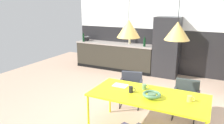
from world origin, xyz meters
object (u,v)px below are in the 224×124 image
armchair_corner_seat (186,94)px  armchair_head_of_table (131,84)px  mug_white_ceramic (144,87)px  fruit_bowl (152,95)px  mug_tall_blue (131,90)px  mug_glass_clear (190,99)px  cooking_pot (86,39)px  pendant_lamp_over_table_near (129,28)px  open_book (120,85)px  bottle_wine_green (130,39)px  refrigerator_column (167,47)px  dining_table (148,97)px  bottle_spice_small (145,42)px  bottle_vinegar_dark (83,38)px  pendant_lamp_over_table_far (177,31)px

armchair_corner_seat → armchair_head_of_table: 1.18m
mug_white_ceramic → fruit_bowl: bearing=-53.4°
mug_tall_blue → mug_glass_clear: size_ratio=1.00×
cooking_pot → pendant_lamp_over_table_near: 4.56m
cooking_pot → open_book: bearing=-48.5°
bottle_wine_green → cooking_pot: bearing=-175.6°
refrigerator_column → armchair_head_of_table: size_ratio=2.48×
dining_table → mug_glass_clear: size_ratio=15.81×
mug_white_ceramic → pendant_lamp_over_table_near: (-0.25, -0.17, 1.04)m
refrigerator_column → armchair_corner_seat: size_ratio=2.43×
bottle_wine_green → open_book: bearing=-70.8°
armchair_corner_seat → bottle_spice_small: 2.87m
armchair_corner_seat → mug_white_ceramic: size_ratio=6.14×
armchair_corner_seat → bottle_vinegar_dark: size_ratio=2.47×
open_book → pendant_lamp_over_table_near: bearing=-35.2°
refrigerator_column → mug_glass_clear: refrigerator_column is taller
mug_tall_blue → bottle_vinegar_dark: 4.43m
armchair_head_of_table → refrigerator_column: bearing=-108.7°
mug_tall_blue → pendant_lamp_over_table_far: (0.68, 0.06, 1.03)m
armchair_head_of_table → pendant_lamp_over_table_far: 1.94m
open_book → bottle_vinegar_dark: bearing=133.2°
mug_white_ceramic → bottle_spice_small: size_ratio=0.38×
dining_table → pendant_lamp_over_table_far: size_ratio=1.77×
bottle_vinegar_dark → fruit_bowl: bearing=-43.1°
armchair_head_of_table → open_book: bearing=83.4°
bottle_vinegar_dark → pendant_lamp_over_table_far: bearing=-39.7°
cooking_pot → bottle_wine_green: bottle_wine_green is taller
armchair_head_of_table → bottle_vinegar_dark: bottle_vinegar_dark is taller
armchair_head_of_table → open_book: open_book is taller
dining_table → pendant_lamp_over_table_far: (0.39, 0.02, 1.12)m
pendant_lamp_over_table_near → open_book: bearing=144.8°
fruit_bowl → open_book: size_ratio=1.10×
refrigerator_column → fruit_bowl: size_ratio=6.18×
bottle_spice_small → open_book: bearing=-79.9°
refrigerator_column → fruit_bowl: bearing=-81.1°
dining_table → armchair_corner_seat: bearing=61.4°
dining_table → armchair_corner_seat: armchair_corner_seat is taller
dining_table → armchair_head_of_table: (-0.67, 0.94, -0.21)m
open_book → pendant_lamp_over_table_near: (0.20, -0.14, 1.08)m
bottle_spice_small → bottle_vinegar_dark: size_ratio=1.05×
pendant_lamp_over_table_near → pendant_lamp_over_table_far: size_ratio=1.01×
armchair_head_of_table → cooking_pot: size_ratio=3.24×
bottle_wine_green → pendant_lamp_over_table_far: size_ratio=0.31×
dining_table → mug_tall_blue: 0.31m
dining_table → bottle_wine_green: size_ratio=5.70×
mug_white_ceramic → bottle_wine_green: bottle_wine_green is taller
cooking_pot → refrigerator_column: bearing=-0.4°
open_book → pendant_lamp_over_table_far: size_ratio=0.25×
pendant_lamp_over_table_far → open_book: bearing=171.2°
bottle_spice_small → bottle_vinegar_dark: 2.24m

